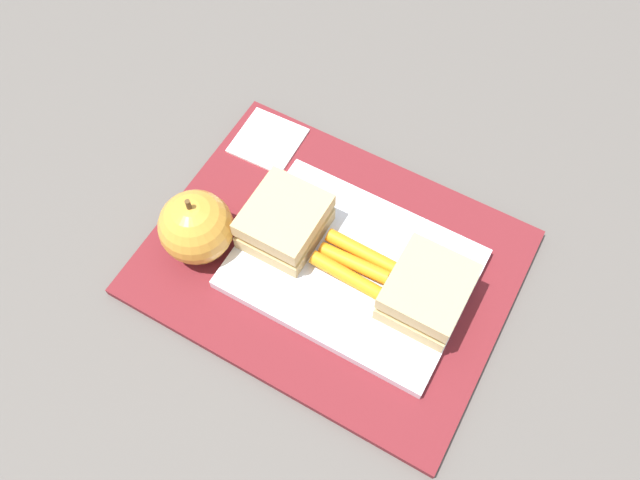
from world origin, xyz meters
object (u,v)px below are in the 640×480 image
object	(u,v)px
sandwich_half_left	(427,292)
carrot_sticks_bundle	(353,263)
food_tray	(352,268)
paper_napkin	(268,141)
sandwich_half_right	(285,222)
apple	(196,227)

from	to	relation	value
sandwich_half_left	carrot_sticks_bundle	size ratio (longest dim) A/B	1.03
food_tray	paper_napkin	bearing A→B (deg)	-31.33
food_tray	carrot_sticks_bundle	xyz separation A→B (m)	(-0.00, 0.00, 0.01)
food_tray	sandwich_half_right	world-z (taller)	sandwich_half_right
sandwich_half_right	apple	world-z (taller)	apple
carrot_sticks_bundle	sandwich_half_left	bearing A→B (deg)	-179.78
sandwich_half_left	apple	bearing A→B (deg)	12.39
sandwich_half_left	carrot_sticks_bundle	distance (m)	0.08
sandwich_half_right	paper_napkin	distance (m)	0.13
food_tray	carrot_sticks_bundle	size ratio (longest dim) A/B	2.97
sandwich_half_right	apple	bearing A→B (deg)	34.96
carrot_sticks_bundle	food_tray	bearing A→B (deg)	-27.72
food_tray	sandwich_half_right	distance (m)	0.08
food_tray	carrot_sticks_bundle	distance (m)	0.01
food_tray	sandwich_half_left	size ratio (longest dim) A/B	2.88
sandwich_half_right	food_tray	bearing A→B (deg)	180.00
carrot_sticks_bundle	sandwich_half_right	bearing A→B (deg)	-0.22
sandwich_half_right	carrot_sticks_bundle	distance (m)	0.08
carrot_sticks_bundle	apple	bearing A→B (deg)	18.31
food_tray	carrot_sticks_bundle	world-z (taller)	carrot_sticks_bundle
apple	paper_napkin	distance (m)	0.15
carrot_sticks_bundle	paper_napkin	world-z (taller)	carrot_sticks_bundle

